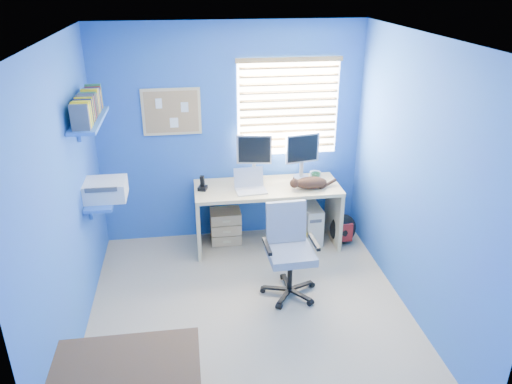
{
  "coord_description": "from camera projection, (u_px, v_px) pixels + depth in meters",
  "views": [
    {
      "loc": [
        -0.49,
        -3.83,
        2.97
      ],
      "look_at": [
        0.15,
        0.65,
        0.95
      ],
      "focal_mm": 35.0,
      "sensor_mm": 36.0,
      "label": 1
    }
  ],
  "objects": [
    {
      "name": "corkboard",
      "position": [
        172.0,
        112.0,
        5.44
      ],
      "size": [
        0.64,
        0.02,
        0.52
      ],
      "color": "#D5B878",
      "rests_on": "ground"
    },
    {
      "name": "drawer_boxes",
      "position": [
        226.0,
        226.0,
        5.89
      ],
      "size": [
        0.35,
        0.28,
        0.41
      ],
      "primitive_type": "cube",
      "color": "tan",
      "rests_on": "floor"
    },
    {
      "name": "floor",
      "position": [
        250.0,
        312.0,
        4.73
      ],
      "size": [
        3.0,
        3.2,
        0.0
      ],
      "primitive_type": "cube",
      "color": "tan",
      "rests_on": "ground"
    },
    {
      "name": "phone",
      "position": [
        202.0,
        183.0,
        5.49
      ],
      "size": [
        0.12,
        0.13,
        0.17
      ],
      "primitive_type": "cube",
      "rotation": [
        0.0,
        0.0,
        -0.31
      ],
      "color": "black",
      "rests_on": "desk"
    },
    {
      "name": "office_chair",
      "position": [
        289.0,
        262.0,
        4.9
      ],
      "size": [
        0.55,
        0.55,
        0.92
      ],
      "color": "black",
      "rests_on": "floor"
    },
    {
      "name": "window_blinds",
      "position": [
        288.0,
        108.0,
        5.6
      ],
      "size": [
        1.15,
        0.05,
        1.1
      ],
      "color": "white",
      "rests_on": "ground"
    },
    {
      "name": "desk",
      "position": [
        267.0,
        216.0,
        5.76
      ],
      "size": [
        1.63,
        0.65,
        0.74
      ],
      "primitive_type": "cube",
      "color": "#D5B878",
      "rests_on": "floor"
    },
    {
      "name": "yellow_book",
      "position": [
        303.0,
        239.0,
        5.76
      ],
      "size": [
        0.03,
        0.17,
        0.24
      ],
      "primitive_type": "cube",
      "color": "yellow",
      "rests_on": "floor"
    },
    {
      "name": "cat",
      "position": [
        311.0,
        183.0,
        5.54
      ],
      "size": [
        0.37,
        0.21,
        0.13
      ],
      "primitive_type": "ellipsoid",
      "rotation": [
        0.0,
        0.0,
        0.05
      ],
      "color": "black",
      "rests_on": "desk"
    },
    {
      "name": "tower_pc",
      "position": [
        311.0,
        222.0,
        5.92
      ],
      "size": [
        0.21,
        0.45,
        0.45
      ],
      "primitive_type": "cube",
      "rotation": [
        0.0,
        0.0,
        0.04
      ],
      "color": "beige",
      "rests_on": "floor"
    },
    {
      "name": "mug",
      "position": [
        316.0,
        177.0,
        5.74
      ],
      "size": [
        0.1,
        0.09,
        0.1
      ],
      "primitive_type": "imported",
      "color": "#2C7142",
      "rests_on": "desk"
    },
    {
      "name": "cd_spindle",
      "position": [
        315.0,
        175.0,
        5.84
      ],
      "size": [
        0.13,
        0.13,
        0.07
      ],
      "primitive_type": "cylinder",
      "color": "silver",
      "rests_on": "desk"
    },
    {
      "name": "ceiling",
      "position": [
        248.0,
        38.0,
        3.71
      ],
      "size": [
        3.0,
        3.2,
        0.0
      ],
      "primitive_type": "cube",
      "color": "white",
      "rests_on": "wall_back"
    },
    {
      "name": "wall_front",
      "position": [
        287.0,
        307.0,
        2.78
      ],
      "size": [
        3.0,
        0.01,
        2.5
      ],
      "primitive_type": "cube",
      "color": "blue",
      "rests_on": "ground"
    },
    {
      "name": "monitor_right",
      "position": [
        302.0,
        156.0,
        5.73
      ],
      "size": [
        0.42,
        0.2,
        0.54
      ],
      "primitive_type": "cube",
      "rotation": [
        0.0,
        0.0,
        0.2
      ],
      "color": "silver",
      "rests_on": "desk"
    },
    {
      "name": "wall_right",
      "position": [
        417.0,
        182.0,
        4.42
      ],
      "size": [
        0.01,
        3.2,
        2.5
      ],
      "primitive_type": "cube",
      "color": "blue",
      "rests_on": "ground"
    },
    {
      "name": "backpack",
      "position": [
        343.0,
        229.0,
        5.86
      ],
      "size": [
        0.32,
        0.25,
        0.37
      ],
      "primitive_type": "ellipsoid",
      "rotation": [
        0.0,
        0.0,
        -0.03
      ],
      "color": "black",
      "rests_on": "floor"
    },
    {
      "name": "wall_shelves",
      "position": [
        95.0,
        150.0,
        4.65
      ],
      "size": [
        0.42,
        0.9,
        1.05
      ],
      "color": "blue",
      "rests_on": "ground"
    },
    {
      "name": "monitor_left",
      "position": [
        254.0,
        157.0,
        5.7
      ],
      "size": [
        0.41,
        0.18,
        0.54
      ],
      "primitive_type": "cube",
      "rotation": [
        0.0,
        0.0,
        -0.16
      ],
      "color": "silver",
      "rests_on": "desk"
    },
    {
      "name": "wall_left",
      "position": [
        66.0,
        202.0,
        4.03
      ],
      "size": [
        0.01,
        3.2,
        2.5
      ],
      "primitive_type": "cube",
      "color": "blue",
      "rests_on": "ground"
    },
    {
      "name": "wall_back",
      "position": [
        231.0,
        135.0,
        5.67
      ],
      "size": [
        3.0,
        0.01,
        2.5
      ],
      "primitive_type": "cube",
      "color": "blue",
      "rests_on": "ground"
    },
    {
      "name": "laptop",
      "position": [
        251.0,
        182.0,
        5.44
      ],
      "size": [
        0.35,
        0.29,
        0.22
      ],
      "primitive_type": "cube",
      "rotation": [
        0.0,
        0.0,
        0.08
      ],
      "color": "silver",
      "rests_on": "desk"
    }
  ]
}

